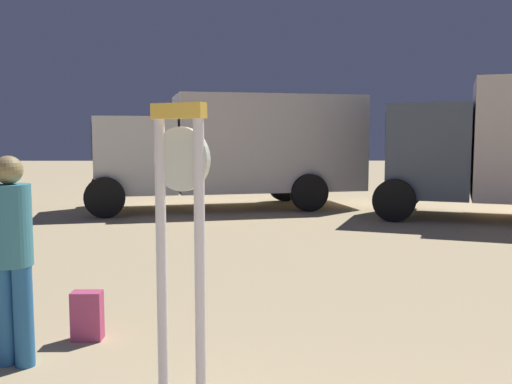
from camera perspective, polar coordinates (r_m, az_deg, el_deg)
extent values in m
cylinder|color=white|center=(3.85, -9.54, -7.17)|extent=(0.07, 0.07, 1.92)
cylinder|color=white|center=(3.68, -5.70, -7.72)|extent=(0.07, 0.07, 1.92)
cube|color=yellow|center=(3.67, -7.88, 8.14)|extent=(0.38, 0.25, 0.10)
cylinder|color=silver|center=(3.69, -7.54, 3.32)|extent=(0.39, 0.23, 0.42)
cube|color=black|center=(3.71, -7.32, 3.34)|extent=(0.09, 0.05, 0.07)
cube|color=black|center=(3.71, -7.32, 3.34)|extent=(0.15, 0.08, 0.03)
cylinder|color=#2966A1|center=(4.97, -24.01, -11.31)|extent=(0.15, 0.15, 0.80)
cylinder|color=#2966A1|center=(4.88, -22.47, -11.56)|extent=(0.15, 0.15, 0.80)
cylinder|color=teal|center=(4.76, -23.59, -3.11)|extent=(0.32, 0.32, 0.64)
sphere|color=#958151|center=(4.72, -23.80, 2.05)|extent=(0.22, 0.22, 0.22)
cube|color=#BC4168|center=(5.34, -16.71, -11.90)|extent=(0.26, 0.16, 0.44)
cube|color=#CB4877|center=(5.46, -16.40, -12.25)|extent=(0.19, 0.04, 0.19)
cube|color=beige|center=(14.36, 1.16, 4.98)|extent=(4.96, 3.10, 2.36)
cube|color=silver|center=(13.93, -12.12, 3.70)|extent=(2.28, 2.40, 1.80)
cube|color=black|center=(13.94, -16.07, 5.08)|extent=(0.40, 1.69, 0.79)
cylinder|color=black|center=(15.09, -14.78, 0.35)|extent=(0.93, 0.44, 0.90)
cylinder|color=black|center=(12.91, -15.06, -0.54)|extent=(0.93, 0.44, 0.90)
cylinder|color=black|center=(15.68, 2.88, 0.73)|extent=(0.93, 0.44, 0.90)
cylinder|color=black|center=(13.60, 5.41, -0.06)|extent=(0.93, 0.44, 0.90)
cube|color=#4B5767|center=(13.32, 17.15, 4.01)|extent=(2.36, 2.65, 2.05)
cube|color=black|center=(13.38, 13.48, 5.87)|extent=(0.66, 1.75, 0.90)
cylinder|color=black|center=(14.59, 14.74, 0.17)|extent=(0.93, 0.54, 0.90)
cylinder|color=black|center=(12.26, 13.81, -0.83)|extent=(0.93, 0.54, 0.90)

